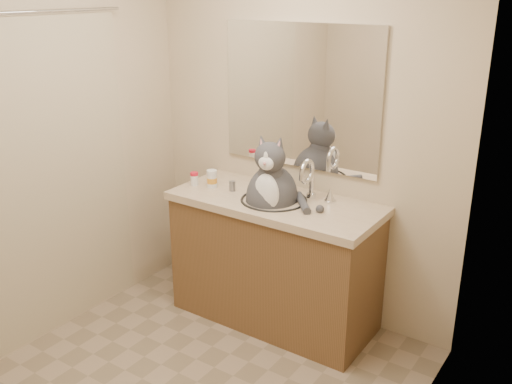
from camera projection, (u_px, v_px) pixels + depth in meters
room at (167, 189)px, 2.68m from camera, size 2.22×2.52×2.42m
vanity at (275, 258)px, 3.69m from camera, size 1.34×0.59×1.12m
mirror at (300, 97)px, 3.56m from camera, size 1.10×0.02×0.90m
shower_curtain at (48, 178)px, 3.37m from camera, size 0.02×1.30×1.93m
cat at (272, 194)px, 3.52m from camera, size 0.52×0.42×0.63m
pill_bottle_redcap at (194, 179)px, 3.79m from camera, size 0.06×0.06×0.09m
pill_bottle_orange at (212, 179)px, 3.75m from camera, size 0.08×0.08×0.12m
grey_canister at (232, 186)px, 3.69m from camera, size 0.05×0.05×0.07m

